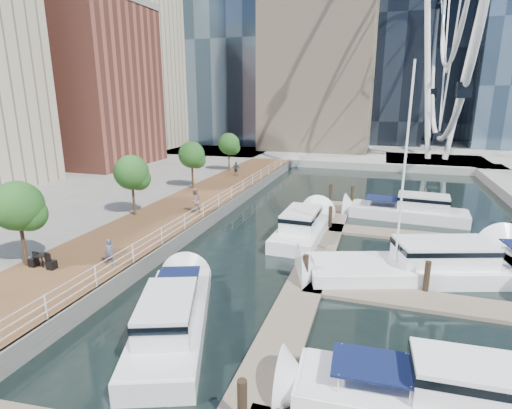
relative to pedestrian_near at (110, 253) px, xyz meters
name	(u,v)px	position (x,y,z in m)	size (l,w,h in m)	color
ground	(184,370)	(7.04, -5.29, -1.75)	(520.00, 520.00, 0.00)	black
boardwalk	(170,220)	(-1.96, 9.71, -1.25)	(6.00, 60.00, 1.00)	brown
seawall	(205,224)	(1.04, 9.71, -1.25)	(0.25, 60.00, 1.00)	#595954
land_far	(359,133)	(7.04, 96.71, -1.25)	(200.00, 114.00, 1.00)	gray
pier	(436,163)	(21.04, 46.71, -1.25)	(14.00, 12.00, 1.00)	gray
railing	(203,210)	(0.94, 9.71, -0.22)	(0.10, 60.00, 1.05)	white
floating_docks	(403,275)	(15.00, 4.69, -1.25)	(16.00, 34.00, 2.60)	#6D6051
midrise_condos	(24,64)	(-26.53, 21.53, 11.67)	(19.00, 67.00, 28.00)	#BCAD8E
street_trees	(131,173)	(-4.36, 8.71, 2.54)	(2.60, 42.60, 4.60)	#3F2B1C
pedestrian_near	(110,253)	(0.00, 0.00, 0.00)	(0.54, 0.36, 1.49)	#4B4E64
pedestrian_mid	(195,201)	(-0.14, 10.56, 0.23)	(0.95, 0.74, 1.95)	#8F6D62
pedestrian_far	(236,169)	(-2.38, 25.84, 0.07)	(0.95, 0.40, 1.62)	#353942
moored_yachts	(409,282)	(15.34, 4.93, -1.75)	(22.64, 33.48, 11.50)	white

